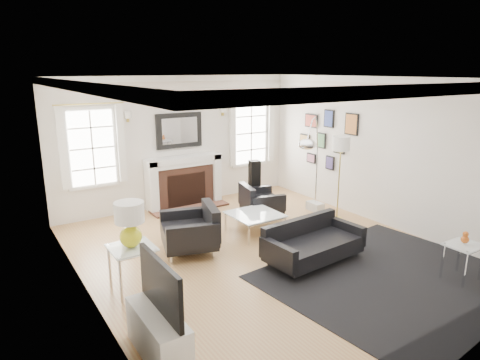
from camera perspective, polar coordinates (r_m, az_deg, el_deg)
floor at (r=7.28m, az=2.33°, el=-9.18°), size 6.00×6.00×0.00m
back_wall at (r=9.40m, az=-8.16°, el=5.08°), size 5.50×0.04×2.80m
front_wall at (r=4.80m, az=23.58°, el=-5.29°), size 5.50×0.04×2.80m
left_wall at (r=5.76m, az=-20.58°, el=-1.80°), size 0.04×6.00×2.80m
right_wall at (r=8.68m, az=17.51°, el=3.76°), size 0.04×6.00×2.80m
ceiling at (r=6.66m, az=2.58°, el=13.45°), size 5.50×6.00×0.02m
crown_molding at (r=6.66m, az=2.58°, el=12.94°), size 5.50×6.00×0.12m
fireplace at (r=9.39m, az=-7.44°, el=-0.26°), size 1.70×0.69×1.11m
mantel_mirror at (r=9.32m, az=-8.10°, el=6.55°), size 1.05×0.07×0.75m
window_left at (r=8.74m, az=-19.12°, el=4.10°), size 1.24×0.15×1.62m
window_right at (r=10.24m, az=1.44°, el=6.33°), size 1.24×0.15×1.62m
gallery_wall at (r=9.50m, az=11.46°, el=5.85°), size 0.04×1.73×1.29m
tv_unit at (r=4.77m, az=-10.80°, el=-18.80°), size 0.35×1.00×1.09m
area_rug at (r=6.70m, az=19.76°, el=-12.20°), size 3.72×3.21×0.01m
sofa at (r=6.83m, az=9.48°, el=-8.40°), size 1.67×0.86×0.53m
armchair_left at (r=7.08m, az=-6.32°, el=-6.79°), size 1.08×1.15×0.65m
armchair_right at (r=8.72m, az=2.57°, el=-2.92°), size 0.89×0.96×0.55m
coffee_table at (r=7.80m, az=1.99°, el=-4.72°), size 0.86×0.86×0.38m
side_table_left at (r=6.00m, az=-14.20°, el=-9.62°), size 0.57×0.57×0.63m
nesting_table at (r=6.89m, az=27.60°, el=-8.52°), size 0.49×0.41×0.54m
gourd_lamp at (r=5.82m, az=-14.49°, el=-5.38°), size 0.39×0.39×0.62m
orange_vase at (r=6.81m, az=27.82°, el=-6.85°), size 0.11×0.11×0.18m
arc_floor_lamp at (r=8.20m, az=9.60°, el=1.94°), size 1.52×1.41×2.15m
stick_floor_lamp at (r=8.50m, az=13.30°, el=4.19°), size 0.34×0.34×1.68m
speaker_tower at (r=9.22m, az=1.94°, el=-0.57°), size 0.24×0.24×1.04m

